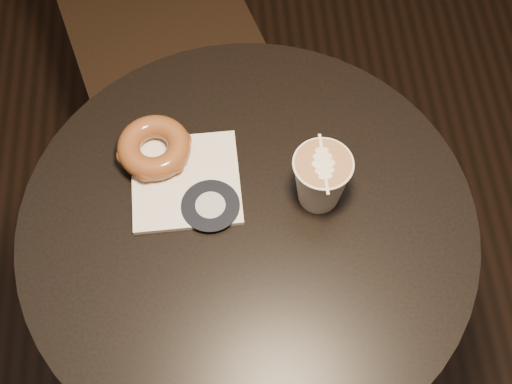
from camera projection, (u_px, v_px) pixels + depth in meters
cafe_table at (249, 272)px, 1.25m from camera, size 0.70×0.70×0.75m
pastry_bag at (186, 181)px, 1.11m from camera, size 0.17×0.17×0.01m
doughnut at (154, 147)px, 1.11m from camera, size 0.12×0.12×0.04m
latte_cup at (321, 180)px, 1.06m from camera, size 0.09×0.09×0.10m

